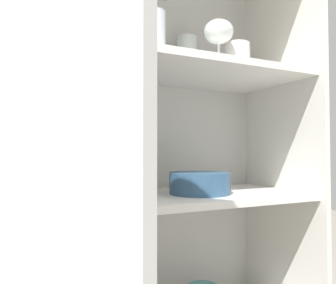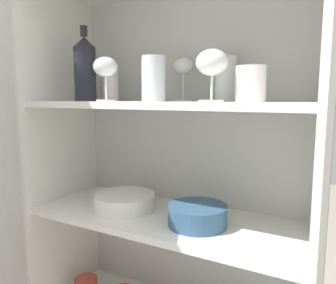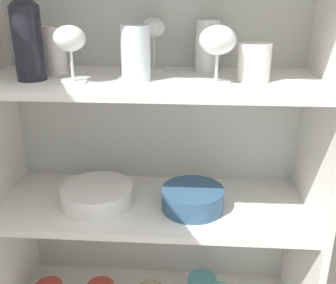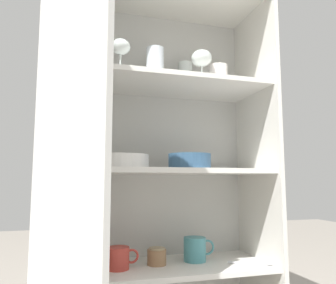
% 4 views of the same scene
% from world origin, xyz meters
% --- Properties ---
extents(cupboard_back_panel, '(0.93, 0.02, 1.50)m').
position_xyz_m(cupboard_back_panel, '(0.00, 0.35, 0.75)').
color(cupboard_back_panel, silver).
rests_on(cupboard_back_panel, ground_plane).
extents(cupboard_side_right, '(0.02, 0.38, 1.50)m').
position_xyz_m(cupboard_side_right, '(0.45, 0.17, 0.75)').
color(cupboard_side_right, white).
rests_on(cupboard_side_right, ground_plane).
extents(shelf_board_middle, '(0.89, 0.34, 0.02)m').
position_xyz_m(shelf_board_middle, '(0.00, 0.17, 0.74)').
color(shelf_board_middle, white).
extents(shelf_board_upper, '(0.89, 0.34, 0.02)m').
position_xyz_m(shelf_board_upper, '(0.00, 0.17, 1.11)').
color(shelf_board_upper, white).
extents(cupboard_door, '(0.20, 0.43, 1.50)m').
position_xyz_m(cupboard_door, '(-0.37, -0.23, 0.75)').
color(cupboard_door, silver).
rests_on(cupboard_door, ground_plane).
extents(tumbler_glass_0, '(0.07, 0.07, 0.14)m').
position_xyz_m(tumbler_glass_0, '(-0.03, 0.15, 1.19)').
color(tumbler_glass_0, white).
rests_on(tumbler_glass_0, shelf_board_upper).
extents(tumbler_glass_1, '(0.08, 0.08, 0.10)m').
position_xyz_m(tumbler_glass_1, '(0.27, 0.16, 1.17)').
color(tumbler_glass_1, silver).
rests_on(tumbler_glass_1, shelf_board_upper).
extents(tumbler_glass_2, '(0.06, 0.06, 0.13)m').
position_xyz_m(tumbler_glass_2, '(-0.26, 0.22, 1.19)').
color(tumbler_glass_2, silver).
rests_on(tumbler_glass_2, shelf_board_upper).
extents(tumbler_glass_3, '(0.07, 0.07, 0.14)m').
position_xyz_m(tumbler_glass_3, '(0.15, 0.28, 1.19)').
color(tumbler_glass_3, white).
rests_on(tumbler_glass_3, shelf_board_upper).
extents(wine_glass_0, '(0.08, 0.08, 0.14)m').
position_xyz_m(wine_glass_0, '(-0.18, 0.10, 1.22)').
color(wine_glass_0, white).
rests_on(wine_glass_0, shelf_board_upper).
extents(wine_glass_1, '(0.07, 0.07, 0.15)m').
position_xyz_m(wine_glass_1, '(0.00, 0.29, 1.23)').
color(wine_glass_1, white).
rests_on(wine_glass_1, shelf_board_upper).
extents(wine_glass_2, '(0.09, 0.09, 0.14)m').
position_xyz_m(wine_glass_2, '(0.17, 0.12, 1.22)').
color(wine_glass_2, white).
rests_on(wine_glass_2, shelf_board_upper).
extents(wine_bottle, '(0.07, 0.07, 0.25)m').
position_xyz_m(wine_bottle, '(-0.30, 0.13, 1.23)').
color(wine_bottle, black).
rests_on(wine_bottle, shelf_board_upper).
extents(plate_stack_white, '(0.21, 0.21, 0.05)m').
position_xyz_m(plate_stack_white, '(-0.16, 0.16, 0.78)').
color(plate_stack_white, white).
rests_on(plate_stack_white, shelf_board_middle).
extents(mixing_bowl_large, '(0.18, 0.18, 0.06)m').
position_xyz_m(mixing_bowl_large, '(0.12, 0.15, 0.79)').
color(mixing_bowl_large, '#33567A').
rests_on(mixing_bowl_large, shelf_board_middle).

